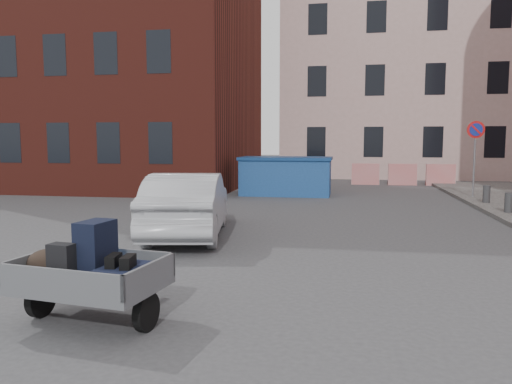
# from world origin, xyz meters

# --- Properties ---
(ground) EXTENTS (120.00, 120.00, 0.00)m
(ground) POSITION_xyz_m (0.00, 0.00, 0.00)
(ground) COLOR #38383A
(ground) RESTS_ON ground
(building_brick) EXTENTS (12.00, 10.00, 14.00)m
(building_brick) POSITION_xyz_m (-9.00, 13.00, 7.00)
(building_brick) COLOR #591E16
(building_brick) RESTS_ON ground
(building_pink) EXTENTS (16.00, 8.00, 14.00)m
(building_pink) POSITION_xyz_m (6.00, 22.00, 7.00)
(building_pink) COLOR #BF9C93
(building_pink) RESTS_ON ground
(far_building) EXTENTS (6.00, 6.00, 8.00)m
(far_building) POSITION_xyz_m (-20.00, 22.00, 4.00)
(far_building) COLOR maroon
(far_building) RESTS_ON ground
(no_parking_sign) EXTENTS (0.60, 0.09, 2.65)m
(no_parking_sign) POSITION_xyz_m (6.00, 9.48, 2.01)
(no_parking_sign) COLOR gray
(no_parking_sign) RESTS_ON sidewalk
(barriers) EXTENTS (4.70, 0.18, 1.00)m
(barriers) POSITION_xyz_m (4.20, 15.00, 0.50)
(barriers) COLOR red
(barriers) RESTS_ON ground
(trailer) EXTENTS (1.74, 1.90, 1.20)m
(trailer) POSITION_xyz_m (-1.36, -3.89, 0.61)
(trailer) COLOR black
(trailer) RESTS_ON ground
(dumpster) EXTENTS (3.50, 1.83, 1.46)m
(dumpster) POSITION_xyz_m (-0.70, 9.96, 0.74)
(dumpster) COLOR #1E4B93
(dumpster) RESTS_ON ground
(silver_car) EXTENTS (2.21, 4.45, 1.40)m
(silver_car) POSITION_xyz_m (-1.88, 1.41, 0.70)
(silver_car) COLOR #ABADB2
(silver_car) RESTS_ON ground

